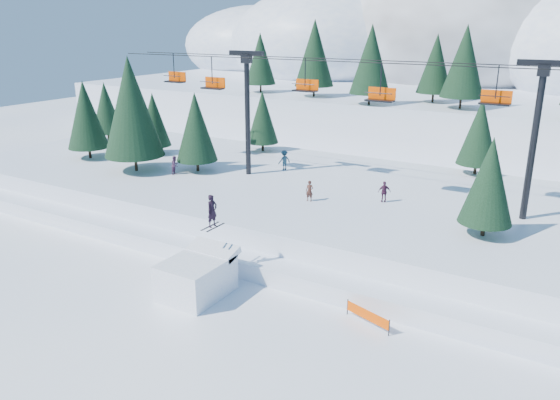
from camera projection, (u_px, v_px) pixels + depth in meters
The scene contains 10 objects.
ground at pixel (200, 320), 28.76m from camera, with size 160.00×160.00×0.00m, color white.
mid_shelf at pixel (343, 204), 43.07m from camera, with size 70.00×22.00×2.50m, color white.
berm at pixel (278, 257), 35.12m from camera, with size 70.00×6.00×1.10m, color white.
mountain_ridge at pixel (459, 57), 88.14m from camera, with size 119.00×60.86×26.46m.
jump_kicker at pixel (197, 275), 31.17m from camera, with size 3.15×4.37×5.62m.
chairlift at pixel (363, 103), 39.99m from camera, with size 46.00×3.21×10.28m.
conifer_stand at pixel (380, 135), 40.35m from camera, with size 63.07×18.39×9.87m.
distant_skiers at pixel (274, 169), 45.22m from camera, with size 19.01×7.60×1.77m.
banner_near at pixel (368, 315), 28.15m from camera, with size 2.71×0.95×0.90m.
banner_far at pixel (413, 304), 29.24m from camera, with size 2.60×1.23×0.90m.
Camera 1 is at (16.61, -19.65, 14.94)m, focal length 35.00 mm.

